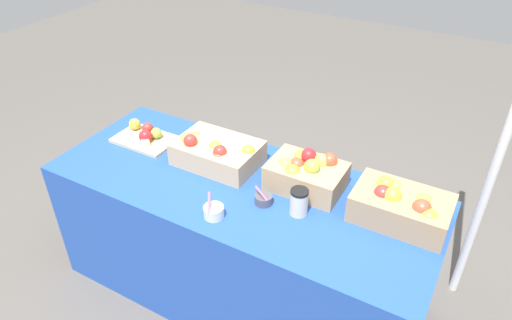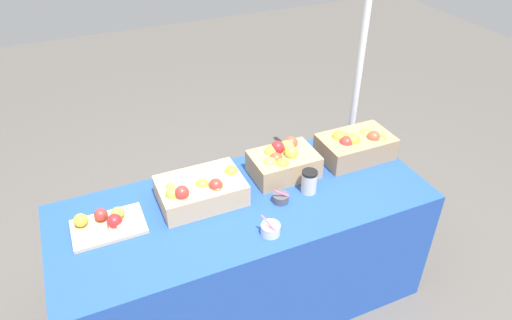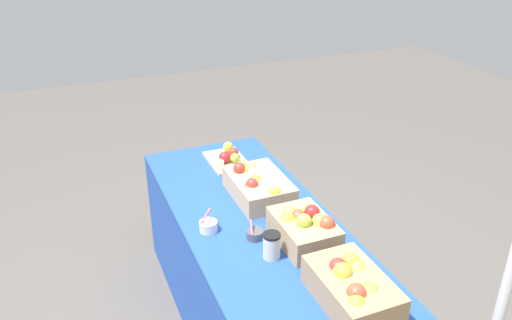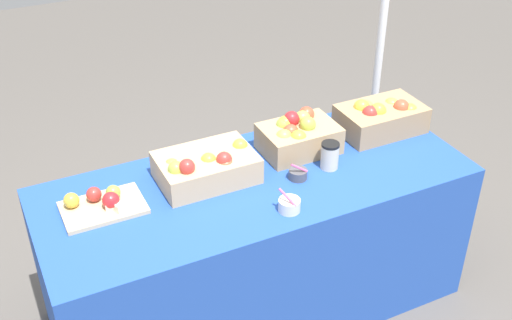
% 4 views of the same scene
% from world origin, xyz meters
% --- Properties ---
extents(table, '(1.90, 0.76, 0.74)m').
position_xyz_m(table, '(0.00, 0.00, 0.37)').
color(table, '#234CAD').
rests_on(table, ground_plane).
extents(apple_crate_left, '(0.40, 0.25, 0.17)m').
position_xyz_m(apple_crate_left, '(0.73, 0.12, 0.82)').
color(apple_crate_left, tan).
rests_on(apple_crate_left, table).
extents(apple_crate_middle, '(0.35, 0.24, 0.18)m').
position_xyz_m(apple_crate_middle, '(0.28, 0.14, 0.82)').
color(apple_crate_middle, tan).
rests_on(apple_crate_middle, table).
extents(apple_crate_right, '(0.42, 0.28, 0.17)m').
position_xyz_m(apple_crate_right, '(-0.20, 0.09, 0.81)').
color(apple_crate_right, tan).
rests_on(apple_crate_right, table).
extents(cutting_board_front, '(0.33, 0.22, 0.09)m').
position_xyz_m(cutting_board_front, '(-0.66, 0.09, 0.77)').
color(cutting_board_front, '#D1B284').
rests_on(cutting_board_front, table).
extents(sample_bowl_near, '(0.09, 0.09, 0.11)m').
position_xyz_m(sample_bowl_near, '(0.02, -0.26, 0.77)').
color(sample_bowl_near, silver).
rests_on(sample_bowl_near, table).
extents(sample_bowl_mid, '(0.08, 0.08, 0.09)m').
position_xyz_m(sample_bowl_mid, '(0.17, -0.07, 0.76)').
color(sample_bowl_mid, '#4C4C51').
rests_on(sample_bowl_mid, table).
extents(coffee_cup, '(0.08, 0.08, 0.13)m').
position_xyz_m(coffee_cup, '(0.33, -0.06, 0.80)').
color(coffee_cup, beige).
rests_on(coffee_cup, table).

